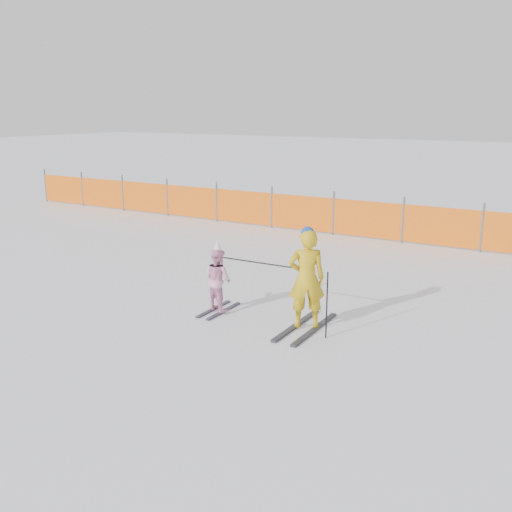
# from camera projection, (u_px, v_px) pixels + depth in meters

# --- Properties ---
(ground) EXTENTS (120.00, 120.00, 0.00)m
(ground) POSITION_uv_depth(u_px,v_px,m) (241.00, 318.00, 9.80)
(ground) COLOR white
(ground) RESTS_ON ground
(adult) EXTENTS (0.71, 1.61, 1.71)m
(adult) POSITION_uv_depth(u_px,v_px,m) (307.00, 279.00, 9.15)
(adult) COLOR black
(adult) RESTS_ON ground
(child) EXTENTS (0.64, 1.01, 1.30)m
(child) POSITION_uv_depth(u_px,v_px,m) (218.00, 279.00, 10.02)
(child) COLOR black
(child) RESTS_ON ground
(ski_poles) EXTENTS (2.04, 0.22, 1.08)m
(ski_poles) POSITION_uv_depth(u_px,v_px,m) (288.00, 280.00, 9.23)
(ski_poles) COLOR black
(ski_poles) RESTS_ON ground
(safety_fence) EXTENTS (16.81, 0.06, 1.25)m
(safety_fence) POSITION_uv_depth(u_px,v_px,m) (226.00, 205.00, 17.98)
(safety_fence) COLOR #595960
(safety_fence) RESTS_ON ground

